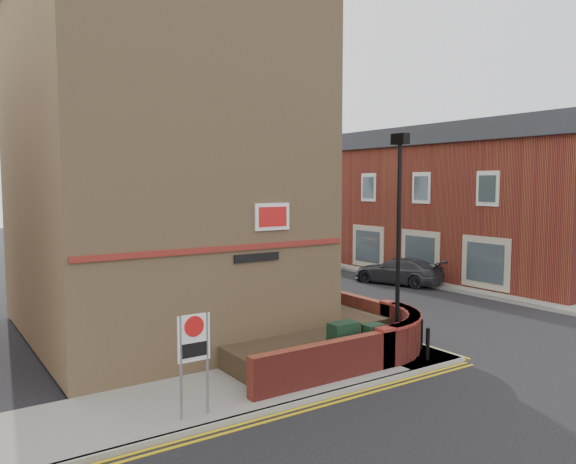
# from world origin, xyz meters

# --- Properties ---
(ground) EXTENTS (120.00, 120.00, 0.00)m
(ground) POSITION_xyz_m (0.00, 0.00, 0.00)
(ground) COLOR black
(ground) RESTS_ON ground
(pavement_corner) EXTENTS (13.00, 3.00, 0.12)m
(pavement_corner) POSITION_xyz_m (-3.50, 1.50, 0.06)
(pavement_corner) COLOR gray
(pavement_corner) RESTS_ON ground
(pavement_main) EXTENTS (2.00, 32.00, 0.12)m
(pavement_main) POSITION_xyz_m (2.00, 16.00, 0.06)
(pavement_main) COLOR gray
(pavement_main) RESTS_ON ground
(pavement_far) EXTENTS (4.00, 40.00, 0.12)m
(pavement_far) POSITION_xyz_m (13.00, 13.00, 0.06)
(pavement_far) COLOR gray
(pavement_far) RESTS_ON ground
(kerb_side) EXTENTS (13.00, 0.15, 0.12)m
(kerb_side) POSITION_xyz_m (-3.50, 0.00, 0.06)
(kerb_side) COLOR gray
(kerb_side) RESTS_ON ground
(kerb_main_near) EXTENTS (0.15, 32.00, 0.12)m
(kerb_main_near) POSITION_xyz_m (3.00, 16.00, 0.06)
(kerb_main_near) COLOR gray
(kerb_main_near) RESTS_ON ground
(kerb_main_far) EXTENTS (0.15, 40.00, 0.12)m
(kerb_main_far) POSITION_xyz_m (11.00, 13.00, 0.06)
(kerb_main_far) COLOR gray
(kerb_main_far) RESTS_ON ground
(yellow_lines_side) EXTENTS (13.00, 0.28, 0.01)m
(yellow_lines_side) POSITION_xyz_m (-3.50, -0.25, 0.01)
(yellow_lines_side) COLOR gold
(yellow_lines_side) RESTS_ON ground
(yellow_lines_main) EXTENTS (0.28, 32.00, 0.01)m
(yellow_lines_main) POSITION_xyz_m (3.25, 16.00, 0.01)
(yellow_lines_main) COLOR gold
(yellow_lines_main) RESTS_ON ground
(corner_building) EXTENTS (8.95, 10.40, 13.60)m
(corner_building) POSITION_xyz_m (-2.84, 8.00, 6.23)
(corner_building) COLOR tan
(corner_building) RESTS_ON ground
(garden_wall) EXTENTS (6.80, 6.00, 1.20)m
(garden_wall) POSITION_xyz_m (0.00, 2.50, 0.00)
(garden_wall) COLOR maroon
(garden_wall) RESTS_ON ground
(lamppost) EXTENTS (0.25, 0.50, 6.30)m
(lamppost) POSITION_xyz_m (1.60, 1.20, 3.34)
(lamppost) COLOR black
(lamppost) RESTS_ON pavement_corner
(utility_cabinet_large) EXTENTS (0.80, 0.45, 1.20)m
(utility_cabinet_large) POSITION_xyz_m (-0.30, 1.30, 0.72)
(utility_cabinet_large) COLOR black
(utility_cabinet_large) RESTS_ON pavement_corner
(utility_cabinet_small) EXTENTS (0.55, 0.40, 1.10)m
(utility_cabinet_small) POSITION_xyz_m (0.50, 1.00, 0.67)
(utility_cabinet_small) COLOR black
(utility_cabinet_small) RESTS_ON pavement_corner
(bollard_near) EXTENTS (0.11, 0.11, 0.90)m
(bollard_near) POSITION_xyz_m (2.00, 0.40, 0.57)
(bollard_near) COLOR black
(bollard_near) RESTS_ON pavement_corner
(bollard_far) EXTENTS (0.11, 0.11, 0.90)m
(bollard_far) POSITION_xyz_m (2.60, 1.20, 0.57)
(bollard_far) COLOR black
(bollard_far) RESTS_ON pavement_corner
(zone_sign) EXTENTS (0.72, 0.07, 2.20)m
(zone_sign) POSITION_xyz_m (-5.00, 0.50, 1.64)
(zone_sign) COLOR slate
(zone_sign) RESTS_ON pavement_corner
(far_terrace) EXTENTS (5.40, 30.40, 8.00)m
(far_terrace) POSITION_xyz_m (14.50, 17.00, 4.04)
(far_terrace) COLOR maroon
(far_terrace) RESTS_ON ground
(far_terrace_cream) EXTENTS (5.40, 12.40, 8.00)m
(far_terrace_cream) POSITION_xyz_m (14.50, 38.00, 4.05)
(far_terrace_cream) COLOR #B6AE96
(far_terrace_cream) RESTS_ON ground
(tree_near) EXTENTS (3.64, 3.65, 6.70)m
(tree_near) POSITION_xyz_m (2.00, 14.05, 4.70)
(tree_near) COLOR #382B1E
(tree_near) RESTS_ON pavement_main
(tree_mid) EXTENTS (4.03, 4.03, 7.42)m
(tree_mid) POSITION_xyz_m (2.00, 22.05, 5.20)
(tree_mid) COLOR #382B1E
(tree_mid) RESTS_ON pavement_main
(tree_far) EXTENTS (3.81, 3.81, 7.00)m
(tree_far) POSITION_xyz_m (2.00, 30.05, 4.91)
(tree_far) COLOR #382B1E
(tree_far) RESTS_ON pavement_main
(traffic_light_assembly) EXTENTS (0.20, 0.16, 4.20)m
(traffic_light_assembly) POSITION_xyz_m (2.40, 25.00, 2.78)
(traffic_light_assembly) COLOR black
(traffic_light_assembly) RESTS_ON pavement_main
(silver_car_near) EXTENTS (3.05, 4.83, 1.50)m
(silver_car_near) POSITION_xyz_m (5.00, 14.42, 0.75)
(silver_car_near) COLOR #94959B
(silver_car_near) RESTS_ON ground
(red_car_main) EXTENTS (4.18, 5.86, 1.48)m
(red_car_main) POSITION_xyz_m (5.00, 19.25, 0.74)
(red_car_main) COLOR #8F320F
(red_car_main) RESTS_ON ground
(grey_car_far) EXTENTS (3.21, 4.88, 1.31)m
(grey_car_far) POSITION_xyz_m (10.34, 9.90, 0.66)
(grey_car_far) COLOR #34343A
(grey_car_far) RESTS_ON ground
(silver_car_far) EXTENTS (2.05, 3.81, 1.23)m
(silver_car_far) POSITION_xyz_m (10.01, 17.02, 0.62)
(silver_car_far) COLOR #9B9CA2
(silver_car_far) RESTS_ON ground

